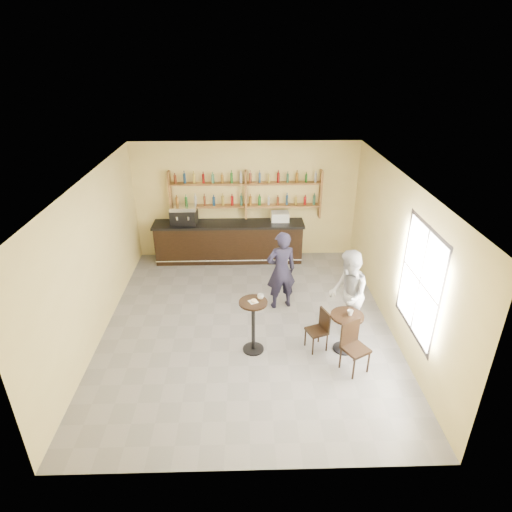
{
  "coord_description": "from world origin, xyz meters",
  "views": [
    {
      "loc": [
        -0.04,
        -7.57,
        5.37
      ],
      "look_at": [
        0.2,
        0.8,
        1.25
      ],
      "focal_mm": 30.0,
      "sensor_mm": 36.0,
      "label": 1
    }
  ],
  "objects_px": {
    "man_main": "(281,270)",
    "chair_west": "(317,331)",
    "cafe_table": "(345,332)",
    "pastry_case": "(280,217)",
    "espresso_machine": "(184,215)",
    "pedestal_table": "(253,326)",
    "patron_second": "(347,295)",
    "chair_south": "(356,349)",
    "bar_counter": "(229,242)"
  },
  "relations": [
    {
      "from": "chair_south",
      "to": "patron_second",
      "type": "bearing_deg",
      "value": 58.24
    },
    {
      "from": "cafe_table",
      "to": "pastry_case",
      "type": "bearing_deg",
      "value": 103.57
    },
    {
      "from": "chair_south",
      "to": "espresso_machine",
      "type": "bearing_deg",
      "value": 98.78
    },
    {
      "from": "pastry_case",
      "to": "chair_south",
      "type": "height_order",
      "value": "pastry_case"
    },
    {
      "from": "cafe_table",
      "to": "pedestal_table",
      "type": "bearing_deg",
      "value": 178.88
    },
    {
      "from": "pedestal_table",
      "to": "patron_second",
      "type": "bearing_deg",
      "value": 14.47
    },
    {
      "from": "pastry_case",
      "to": "chair_south",
      "type": "relative_size",
      "value": 0.5
    },
    {
      "from": "pedestal_table",
      "to": "chair_south",
      "type": "xyz_separation_m",
      "value": [
        1.83,
        -0.63,
        -0.07
      ]
    },
    {
      "from": "espresso_machine",
      "to": "pastry_case",
      "type": "relative_size",
      "value": 1.43
    },
    {
      "from": "pedestal_table",
      "to": "chair_west",
      "type": "height_order",
      "value": "pedestal_table"
    },
    {
      "from": "man_main",
      "to": "chair_west",
      "type": "xyz_separation_m",
      "value": [
        0.58,
        -1.55,
        -0.5
      ]
    },
    {
      "from": "chair_west",
      "to": "chair_south",
      "type": "distance_m",
      "value": 0.89
    },
    {
      "from": "pastry_case",
      "to": "man_main",
      "type": "relative_size",
      "value": 0.26
    },
    {
      "from": "chair_west",
      "to": "patron_second",
      "type": "xyz_separation_m",
      "value": [
        0.65,
        0.47,
        0.52
      ]
    },
    {
      "from": "pedestal_table",
      "to": "chair_south",
      "type": "distance_m",
      "value": 1.94
    },
    {
      "from": "bar_counter",
      "to": "chair_south",
      "type": "distance_m",
      "value": 5.21
    },
    {
      "from": "patron_second",
      "to": "cafe_table",
      "type": "bearing_deg",
      "value": -4.25
    },
    {
      "from": "espresso_machine",
      "to": "man_main",
      "type": "height_order",
      "value": "man_main"
    },
    {
      "from": "pedestal_table",
      "to": "patron_second",
      "type": "xyz_separation_m",
      "value": [
        1.88,
        0.49,
        0.38
      ]
    },
    {
      "from": "chair_west",
      "to": "man_main",
      "type": "bearing_deg",
      "value": 179.48
    },
    {
      "from": "bar_counter",
      "to": "pastry_case",
      "type": "xyz_separation_m",
      "value": [
        1.38,
        0.0,
        0.69
      ]
    },
    {
      "from": "bar_counter",
      "to": "cafe_table",
      "type": "height_order",
      "value": "bar_counter"
    },
    {
      "from": "espresso_machine",
      "to": "cafe_table",
      "type": "relative_size",
      "value": 0.86
    },
    {
      "from": "espresso_machine",
      "to": "patron_second",
      "type": "xyz_separation_m",
      "value": [
        3.64,
        -3.5,
        -0.41
      ]
    },
    {
      "from": "bar_counter",
      "to": "pedestal_table",
      "type": "height_order",
      "value": "pedestal_table"
    },
    {
      "from": "pastry_case",
      "to": "cafe_table",
      "type": "xyz_separation_m",
      "value": [
        0.97,
        -4.02,
        -0.84
      ]
    },
    {
      "from": "cafe_table",
      "to": "chair_south",
      "type": "relative_size",
      "value": 0.83
    },
    {
      "from": "pastry_case",
      "to": "chair_south",
      "type": "distance_m",
      "value": 4.79
    },
    {
      "from": "chair_south",
      "to": "chair_west",
      "type": "bearing_deg",
      "value": 103.67
    },
    {
      "from": "pastry_case",
      "to": "patron_second",
      "type": "relative_size",
      "value": 0.26
    },
    {
      "from": "bar_counter",
      "to": "pastry_case",
      "type": "distance_m",
      "value": 1.55
    },
    {
      "from": "chair_west",
      "to": "espresso_machine",
      "type": "bearing_deg",
      "value": -163.91
    },
    {
      "from": "bar_counter",
      "to": "pastry_case",
      "type": "height_order",
      "value": "pastry_case"
    },
    {
      "from": "pastry_case",
      "to": "patron_second",
      "type": "xyz_separation_m",
      "value": [
        1.07,
        -3.5,
        -0.31
      ]
    },
    {
      "from": "bar_counter",
      "to": "chair_west",
      "type": "relative_size",
      "value": 4.84
    },
    {
      "from": "chair_west",
      "to": "chair_south",
      "type": "relative_size",
      "value": 0.87
    },
    {
      "from": "pastry_case",
      "to": "chair_west",
      "type": "xyz_separation_m",
      "value": [
        0.42,
        -3.97,
        -0.82
      ]
    },
    {
      "from": "man_main",
      "to": "chair_south",
      "type": "height_order",
      "value": "man_main"
    },
    {
      "from": "bar_counter",
      "to": "pedestal_table",
      "type": "bearing_deg",
      "value": -81.78
    },
    {
      "from": "chair_west",
      "to": "patron_second",
      "type": "relative_size",
      "value": 0.45
    },
    {
      "from": "pedestal_table",
      "to": "espresso_machine",
      "type": "bearing_deg",
      "value": 113.79
    },
    {
      "from": "man_main",
      "to": "pedestal_table",
      "type": "bearing_deg",
      "value": 53.85
    },
    {
      "from": "espresso_machine",
      "to": "chair_west",
      "type": "relative_size",
      "value": 0.82
    },
    {
      "from": "bar_counter",
      "to": "pedestal_table",
      "type": "xyz_separation_m",
      "value": [
        0.58,
        -3.98,
        0.01
      ]
    },
    {
      "from": "man_main",
      "to": "chair_west",
      "type": "relative_size",
      "value": 2.2
    },
    {
      "from": "pastry_case",
      "to": "espresso_machine",
      "type": "bearing_deg",
      "value": -173.68
    },
    {
      "from": "cafe_table",
      "to": "chair_west",
      "type": "relative_size",
      "value": 0.96
    },
    {
      "from": "bar_counter",
      "to": "espresso_machine",
      "type": "height_order",
      "value": "espresso_machine"
    },
    {
      "from": "cafe_table",
      "to": "chair_west",
      "type": "height_order",
      "value": "chair_west"
    },
    {
      "from": "cafe_table",
      "to": "chair_west",
      "type": "xyz_separation_m",
      "value": [
        -0.55,
        0.05,
        0.02
      ]
    }
  ]
}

